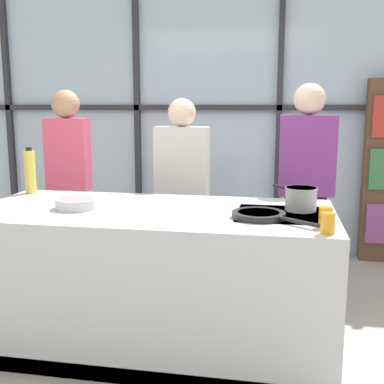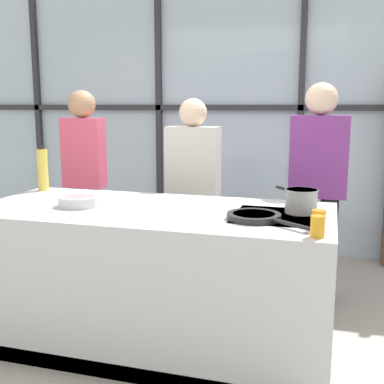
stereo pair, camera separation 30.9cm
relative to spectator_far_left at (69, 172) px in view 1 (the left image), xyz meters
The scene contains 13 objects.
ground_plane 1.70m from the spectator_far_left, 43.65° to the right, with size 18.00×18.00×0.00m, color #ADA89E.
back_window_wall 1.72m from the spectator_far_left, 53.33° to the left, with size 6.40×0.10×2.80m.
demo_island 1.49m from the spectator_far_left, 43.66° to the right, with size 2.29×1.03×0.91m.
spectator_far_left is the anchor object (origin of this frame).
spectator_center_left 1.00m from the spectator_far_left, ahead, with size 0.43×0.23×1.62m.
spectator_center_right 2.00m from the spectator_far_left, ahead, with size 0.43×0.24×1.73m.
frying_pan 2.01m from the spectator_far_left, 32.74° to the right, with size 0.49×0.41×0.04m.
saucepan 2.10m from the spectator_far_left, 23.24° to the right, with size 0.28×0.32×0.15m.
white_plate 0.94m from the spectator_far_left, 55.38° to the right, with size 0.24×0.24×0.01m, color white.
mixing_bowl 1.15m from the spectator_far_left, 62.87° to the right, with size 0.27×0.27×0.06m.
oil_bottle 0.57m from the spectator_far_left, 94.43° to the right, with size 0.08×0.08×0.34m.
juice_glass_near 2.46m from the spectator_far_left, 33.83° to the right, with size 0.07×0.07×0.11m, color orange.
juice_glass_far 2.39m from the spectator_far_left, 31.04° to the right, with size 0.07×0.07×0.11m, color orange.
Camera 1 is at (0.79, -2.89, 1.56)m, focal length 45.00 mm.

